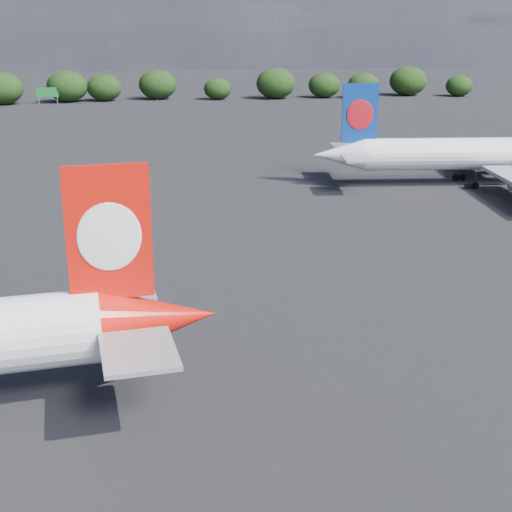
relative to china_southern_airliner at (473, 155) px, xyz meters
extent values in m
plane|color=black|center=(-54.17, -3.11, -4.29)|extent=(500.00, 500.00, 0.00)
cone|color=red|center=(-44.43, -52.22, 0.24)|extent=(7.73, 5.35, 4.53)
cube|color=red|center=(-47.12, -52.54, 6.03)|extent=(5.00, 1.04, 8.15)
ellipsoid|color=white|center=(-47.09, -52.81, 5.87)|extent=(3.80, 0.63, 4.17)
ellipsoid|color=white|center=(-47.16, -52.27, 5.87)|extent=(3.80, 0.63, 4.17)
cube|color=#95969C|center=(-45.64, -57.38, 0.60)|extent=(4.69, 5.88, 0.27)
cube|color=#95969C|center=(-46.81, -47.48, 0.60)|extent=(4.69, 5.88, 0.27)
cylinder|color=white|center=(1.50, -0.14, 0.14)|extent=(33.95, 7.56, 4.43)
cone|color=white|center=(-18.80, 1.77, 0.14)|extent=(7.48, 5.08, 4.43)
cube|color=navy|center=(-16.15, 1.52, 5.81)|extent=(4.90, 0.90, 7.98)
ellipsoid|color=red|center=(-16.17, 1.25, 5.65)|extent=(3.72, 0.52, 4.08)
ellipsoid|color=red|center=(-16.12, 1.78, 5.65)|extent=(3.72, 0.52, 4.08)
cube|color=#95969C|center=(-17.49, -3.25, 0.49)|extent=(4.47, 5.67, 0.27)
cube|color=#95969C|center=(-16.58, 6.45, 0.49)|extent=(4.47, 5.67, 0.27)
cube|color=#95969C|center=(4.35, 11.17, -1.28)|extent=(7.40, 18.19, 0.49)
cylinder|color=#95969C|center=(5.70, 6.59, -2.43)|extent=(4.64, 2.80, 2.39)
cube|color=#95969C|center=(5.70, 6.59, -1.81)|extent=(1.97, 0.45, 1.06)
cylinder|color=black|center=(-0.51, -2.62, -2.96)|extent=(0.27, 0.27, 2.22)
cylinder|color=black|center=(-0.51, -2.62, -3.81)|extent=(1.01, 0.49, 0.98)
cylinder|color=black|center=(-1.48, -2.53, -3.81)|extent=(1.01, 0.49, 0.98)
cylinder|color=black|center=(-0.01, 2.67, -2.96)|extent=(0.27, 0.27, 2.22)
cylinder|color=black|center=(-0.01, 2.67, -3.81)|extent=(1.01, 0.49, 0.98)
cylinder|color=black|center=(-0.98, 2.76, -3.81)|extent=(1.01, 0.49, 0.98)
cube|color=#156B25|center=(-72.17, 112.89, -1.09)|extent=(6.00, 0.30, 2.60)
cylinder|color=#97999F|center=(-74.67, 112.89, -3.29)|extent=(0.20, 0.20, 2.00)
cylinder|color=#97999F|center=(-69.67, 112.89, -3.29)|extent=(0.20, 0.20, 2.00)
cube|color=gold|center=(-42.17, 118.89, -0.29)|extent=(5.00, 0.30, 3.00)
cylinder|color=#97999F|center=(-42.17, 118.89, -3.04)|extent=(0.30, 0.30, 2.50)
ellipsoid|color=black|center=(-84.08, 112.99, 0.09)|extent=(11.41, 9.65, 8.77)
ellipsoid|color=black|center=(-67.19, 116.97, 0.07)|extent=(11.35, 9.61, 8.73)
ellipsoid|color=black|center=(-57.03, 118.21, -0.51)|extent=(9.83, 8.31, 7.56)
ellipsoid|color=black|center=(-41.85, 120.81, -0.06)|extent=(11.01, 9.32, 8.47)
ellipsoid|color=black|center=(-24.67, 117.57, -1.20)|extent=(8.03, 6.80, 6.18)
ellipsoid|color=black|center=(-7.53, 117.45, 0.16)|extent=(11.58, 9.80, 8.91)
ellipsoid|color=black|center=(7.19, 118.05, -0.62)|extent=(9.55, 8.08, 7.35)
ellipsoid|color=black|center=(18.42, 115.28, -0.59)|extent=(9.64, 8.15, 7.41)
ellipsoid|color=black|center=(34.01, 120.50, 0.12)|extent=(11.46, 9.70, 8.82)
ellipsoid|color=black|center=(48.68, 116.14, -1.15)|extent=(8.18, 6.92, 6.29)
camera|label=1|loc=(-44.40, -93.44, 17.94)|focal=50.00mm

